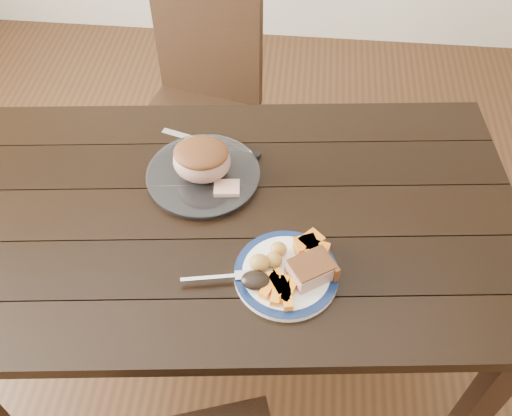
# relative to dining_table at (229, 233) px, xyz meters

# --- Properties ---
(ground) EXTENTS (4.00, 4.00, 0.00)m
(ground) POSITION_rel_dining_table_xyz_m (0.00, 0.00, -0.66)
(ground) COLOR #472B16
(ground) RESTS_ON ground
(dining_table) EXTENTS (1.69, 1.08, 0.75)m
(dining_table) POSITION_rel_dining_table_xyz_m (0.00, 0.00, 0.00)
(dining_table) COLOR black
(dining_table) RESTS_ON ground
(chair_far) EXTENTS (0.51, 0.51, 0.93)m
(chair_far) POSITION_rel_dining_table_xyz_m (-0.21, 0.74, -0.13)
(chair_far) COLOR black
(chair_far) RESTS_ON ground
(dinner_plate) EXTENTS (0.26, 0.26, 0.02)m
(dinner_plate) POSITION_rel_dining_table_xyz_m (0.17, -0.19, 0.10)
(dinner_plate) COLOR white
(dinner_plate) RESTS_ON dining_table
(plate_rim) EXTENTS (0.26, 0.26, 0.02)m
(plate_rim) POSITION_rel_dining_table_xyz_m (0.17, -0.19, 0.11)
(plate_rim) COLOR #0D1D45
(plate_rim) RESTS_ON dinner_plate
(serving_platter) EXTENTS (0.31, 0.31, 0.02)m
(serving_platter) POSITION_rel_dining_table_xyz_m (-0.08, 0.12, 0.10)
(serving_platter) COLOR white
(serving_platter) RESTS_ON dining_table
(pork_slice) EXTENTS (0.13, 0.12, 0.04)m
(pork_slice) POSITION_rel_dining_table_xyz_m (0.23, -0.19, 0.14)
(pork_slice) COLOR tan
(pork_slice) RESTS_ON dinner_plate
(roasted_potatoes) EXTENTS (0.09, 0.09, 0.04)m
(roasted_potatoes) POSITION_rel_dining_table_xyz_m (0.13, -0.17, 0.13)
(roasted_potatoes) COLOR gold
(roasted_potatoes) RESTS_ON dinner_plate
(carrot_batons) EXTENTS (0.09, 0.11, 0.02)m
(carrot_batons) POSITION_rel_dining_table_xyz_m (0.16, -0.25, 0.12)
(carrot_batons) COLOR orange
(carrot_batons) RESTS_ON dinner_plate
(pumpkin_wedges) EXTENTS (0.09, 0.09, 0.04)m
(pumpkin_wedges) POSITION_rel_dining_table_xyz_m (0.23, -0.12, 0.13)
(pumpkin_wedges) COLOR orange
(pumpkin_wedges) RESTS_ON dinner_plate
(dark_mushroom) EXTENTS (0.07, 0.05, 0.03)m
(dark_mushroom) POSITION_rel_dining_table_xyz_m (0.10, -0.23, 0.13)
(dark_mushroom) COLOR black
(dark_mushroom) RESTS_ON dinner_plate
(fork) EXTENTS (0.18, 0.05, 0.00)m
(fork) POSITION_rel_dining_table_xyz_m (0.02, -0.22, 0.11)
(fork) COLOR silver
(fork) RESTS_ON dinner_plate
(roast_joint) EXTENTS (0.16, 0.14, 0.11)m
(roast_joint) POSITION_rel_dining_table_xyz_m (-0.08, 0.12, 0.16)
(roast_joint) COLOR #A77666
(roast_joint) RESTS_ON serving_platter
(cut_slice) EXTENTS (0.08, 0.06, 0.02)m
(cut_slice) POSITION_rel_dining_table_xyz_m (-0.01, 0.06, 0.12)
(cut_slice) COLOR tan
(cut_slice) RESTS_ON serving_platter
(carving_knife) EXTENTS (0.31, 0.11, 0.01)m
(carving_knife) POSITION_rel_dining_table_xyz_m (-0.03, 0.24, 0.10)
(carving_knife) COLOR silver
(carving_knife) RESTS_ON dining_table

